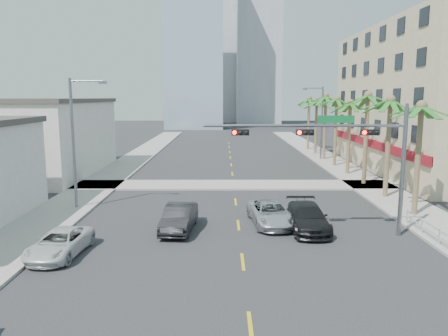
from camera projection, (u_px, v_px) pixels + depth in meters
name	position (u px, v px, depth m)	size (l,w,h in m)	color
ground	(247.00, 300.00, 16.78)	(260.00, 260.00, 0.00)	#262628
sidewalk_right	(377.00, 190.00, 36.53)	(4.00, 120.00, 0.15)	gray
sidewalk_left	(91.00, 190.00, 36.49)	(4.00, 120.00, 0.15)	gray
sidewalk_cross	(234.00, 185.00, 38.48)	(80.00, 4.00, 0.15)	gray
building_right	(444.00, 99.00, 45.22)	(15.25, 28.00, 15.00)	tan
building_left_far	(39.00, 139.00, 43.80)	(11.00, 18.00, 7.20)	beige
tower_far_left	(194.00, 30.00, 106.67)	(14.00, 14.00, 48.00)	#99B2C6
tower_far_right	(259.00, 16.00, 120.54)	(12.00, 12.00, 60.00)	#ADADB2
tower_far_center	(217.00, 54.00, 136.77)	(16.00, 16.00, 42.00)	#ADADB2
traffic_signal_mast	(346.00, 147.00, 23.83)	(11.12, 0.54, 7.20)	slate
palm_tree_0	(422.00, 108.00, 27.51)	(4.80, 4.80, 7.80)	brown
palm_tree_1	(391.00, 101.00, 32.58)	(4.80, 4.80, 8.16)	brown
palm_tree_2	(368.00, 97.00, 37.66)	(4.80, 4.80, 8.52)	brown
palm_tree_3	(350.00, 104.00, 42.90)	(4.80, 4.80, 7.80)	brown
palm_tree_4	(337.00, 100.00, 47.98)	(4.80, 4.80, 8.16)	brown
palm_tree_5	(326.00, 97.00, 53.06)	(4.80, 4.80, 8.52)	brown
palm_tree_6	(317.00, 102.00, 58.30)	(4.80, 4.80, 7.80)	brown
palm_tree_7	(309.00, 99.00, 63.38)	(4.80, 4.80, 8.16)	brown
streetlight_left	(76.00, 137.00, 29.77)	(2.55, 0.25, 9.00)	slate
streetlight_right	(320.00, 119.00, 53.49)	(2.55, 0.25, 9.00)	slate
guardrail	(439.00, 235.00, 22.61)	(0.08, 8.08, 1.00)	silver
car_parked_far	(60.00, 243.00, 21.46)	(2.09, 4.53, 1.26)	silver
car_lane_left	(179.00, 218.00, 25.48)	(1.61, 4.62, 1.52)	black
car_lane_center	(271.00, 213.00, 26.68)	(2.34, 5.08, 1.41)	silver
car_lane_right	(307.00, 217.00, 25.59)	(2.13, 5.23, 1.52)	black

